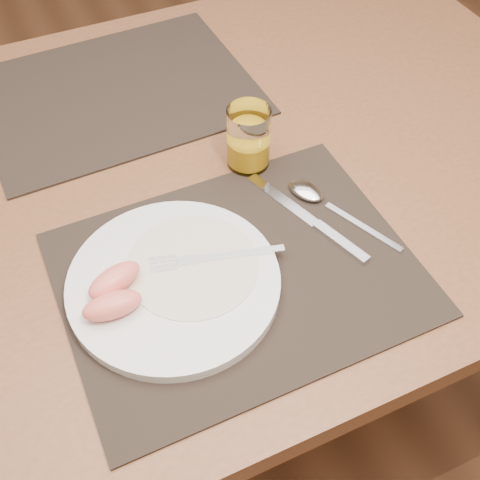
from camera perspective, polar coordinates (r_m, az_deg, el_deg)
name	(u,v)px	position (r m, az deg, el deg)	size (l,w,h in m)	color
ground	(201,391)	(1.53, -3.75, -14.09)	(5.00, 5.00, 0.00)	brown
table	(180,207)	(0.98, -5.71, 3.15)	(1.40, 0.90, 0.75)	brown
placemat_near	(238,274)	(0.78, -0.16, -3.21)	(0.45, 0.35, 0.00)	black
placemat_far	(117,92)	(1.08, -11.59, 13.60)	(0.45, 0.35, 0.00)	black
plate	(174,283)	(0.77, -6.29, -4.04)	(0.27, 0.27, 0.02)	white
plate_dressing	(193,265)	(0.77, -4.52, -2.38)	(0.17, 0.17, 0.00)	white
fork	(206,258)	(0.77, -3.29, -1.75)	(0.17, 0.06, 0.00)	silver
knife	(316,224)	(0.84, 7.19, 1.54)	(0.08, 0.21, 0.01)	silver
spoon	(314,195)	(0.87, 7.07, 4.22)	(0.10, 0.18, 0.01)	silver
juice_glass	(248,141)	(0.89, 0.81, 9.41)	(0.06, 0.06, 0.10)	white
grapefruit_wedges	(113,292)	(0.74, -11.93, -4.89)	(0.09, 0.08, 0.03)	#F97B65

